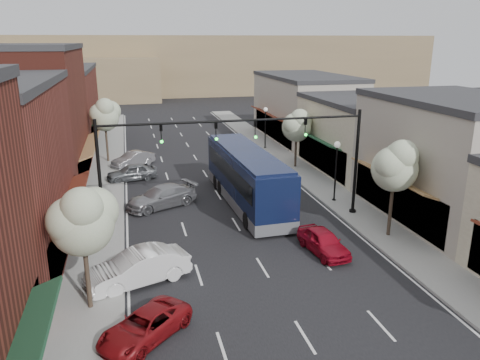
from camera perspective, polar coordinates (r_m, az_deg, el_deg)
ground at (r=22.70m, az=4.19°, el=-12.86°), size 160.00×160.00×0.00m
sidewalk_left at (r=38.95m, az=-16.20°, el=-0.53°), size 2.80×73.00×0.15m
sidewalk_right at (r=41.52m, az=7.57°, el=1.06°), size 2.80×73.00×0.15m
curb_left at (r=38.89m, az=-14.15°, el=-0.39°), size 0.25×73.00×0.17m
curb_right at (r=41.05m, az=5.74°, el=0.94°), size 0.25×73.00×0.17m
bldg_left_midfar at (r=40.01m, az=-25.17°, el=6.84°), size 10.14×14.10×10.90m
bldg_left_far at (r=55.79m, az=-21.92°, el=8.31°), size 10.14×18.10×8.40m
bldg_right_midnear at (r=32.58m, az=24.61°, el=2.27°), size 9.14×12.10×7.90m
bldg_right_midfar at (r=42.55m, az=14.68°, el=5.32°), size 9.14×12.10×6.40m
bldg_right_far at (r=55.03m, az=7.91°, el=8.72°), size 9.14×16.10×7.40m
hill_far at (r=109.06m, az=-10.54°, el=13.75°), size 120.00×30.00×12.00m
hill_near at (r=98.84m, az=-24.93°, el=11.06°), size 50.00×20.00×8.00m
signal_mast_right at (r=29.97m, az=10.05°, el=3.81°), size 8.22×0.46×7.00m
signal_mast_left at (r=27.56m, az=-11.98°, el=2.57°), size 8.22×0.46×7.00m
tree_right_near at (r=27.78m, az=18.51°, el=1.81°), size 2.85×2.65×5.95m
tree_right_far at (r=41.96m, az=7.00°, el=6.74°), size 2.85×2.65×5.43m
tree_left_near at (r=20.07m, az=-18.64°, el=-4.52°), size 2.85×2.65×5.69m
tree_left_far at (r=45.23m, az=-16.14°, el=7.72°), size 2.85×2.65×6.13m
lamp_post_near at (r=33.44m, az=11.66°, el=2.22°), size 0.44×0.44×4.44m
lamp_post_far at (r=49.48m, az=3.12°, el=7.20°), size 0.44×0.44×4.44m
coach_bus at (r=32.64m, az=0.83°, el=0.41°), size 3.25×12.80×3.88m
red_hatchback at (r=26.05m, az=10.12°, el=-7.40°), size 2.04×4.04×1.32m
parked_car_a at (r=19.33m, az=-11.53°, el=-17.05°), size 4.18×4.11×1.11m
parked_car_b at (r=23.10m, az=-12.32°, el=-10.40°), size 5.21×3.28×1.62m
parked_car_c at (r=32.90m, az=-9.56°, el=-2.03°), size 5.49×4.06×1.48m
parked_car_d at (r=39.59m, az=-13.05°, el=0.92°), size 4.30×2.41×1.38m
parked_car_e at (r=43.95m, az=-12.89°, el=2.48°), size 4.14×3.72×1.37m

